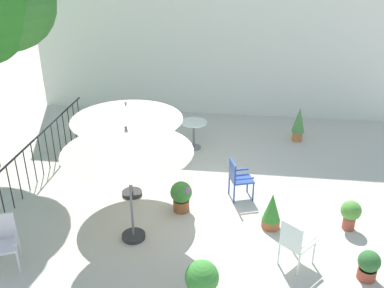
# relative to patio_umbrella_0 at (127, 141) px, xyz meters

# --- Properties ---
(ground_plane) EXTENTS (60.00, 60.00, 0.00)m
(ground_plane) POSITION_rel_patio_umbrella_0_xyz_m (0.86, 1.71, -2.02)
(ground_plane) COLOR beige
(villa_facade) EXTENTS (10.96, 0.30, 5.36)m
(villa_facade) POSITION_rel_patio_umbrella_0_xyz_m (0.86, 6.65, 0.66)
(villa_facade) COLOR silver
(villa_facade) RESTS_ON ground
(terrace_railing) EXTENTS (0.03, 6.02, 1.01)m
(terrace_railing) POSITION_rel_patio_umbrella_0_xyz_m (-2.72, 1.71, -1.34)
(terrace_railing) COLOR black
(terrace_railing) RESTS_ON ground
(patio_umbrella_0) EXTENTS (2.27, 2.27, 2.30)m
(patio_umbrella_0) POSITION_rel_patio_umbrella_0_xyz_m (0.00, 0.00, 0.00)
(patio_umbrella_0) COLOR #2D2D2D
(patio_umbrella_0) RESTS_ON ground
(patio_umbrella_1) EXTENTS (2.27, 2.27, 2.18)m
(patio_umbrella_1) POSITION_rel_patio_umbrella_0_xyz_m (-0.41, 1.47, -0.08)
(patio_umbrella_1) COLOR #2D2D2D
(patio_umbrella_1) RESTS_ON ground
(cafe_table_0) EXTENTS (0.70, 0.70, 0.75)m
(cafe_table_0) POSITION_rel_patio_umbrella_0_xyz_m (0.64, 3.96, -1.50)
(cafe_table_0) COLOR silver
(cafe_table_0) RESTS_ON ground
(patio_chair_0) EXTENTS (0.65, 0.65, 0.86)m
(patio_chair_0) POSITION_rel_patio_umbrella_0_xyz_m (-0.89, 4.12, -1.52)
(patio_chair_0) COLOR white
(patio_chair_0) RESTS_ON ground
(patio_chair_1) EXTENTS (0.57, 0.58, 0.95)m
(patio_chair_1) POSITION_rel_patio_umbrella_0_xyz_m (-1.97, -0.97, -1.49)
(patio_chair_1) COLOR silver
(patio_chair_1) RESTS_ON ground
(patio_chair_2) EXTENTS (0.65, 0.65, 0.92)m
(patio_chair_2) POSITION_rel_patio_umbrella_0_xyz_m (2.91, -0.39, -1.50)
(patio_chair_2) COLOR white
(patio_chair_2) RESTS_ON ground
(patio_chair_3) EXTENTS (0.57, 0.55, 0.90)m
(patio_chair_3) POSITION_rel_patio_umbrella_0_xyz_m (1.88, 1.64, -1.50)
(patio_chair_3) COLOR #294695
(patio_chair_3) RESTS_ON ground
(patio_chair_4) EXTENTS (0.57, 0.59, 0.94)m
(patio_chair_4) POSITION_rel_patio_umbrella_0_xyz_m (-0.84, 3.06, -1.48)
(patio_chair_4) COLOR #2A4A92
(patio_chair_4) RESTS_ON ground
(potted_plant_0) EXTENTS (0.39, 0.39, 0.61)m
(potted_plant_0) POSITION_rel_patio_umbrella_0_xyz_m (4.07, 0.83, -1.66)
(potted_plant_0) COLOR #AC4B3A
(potted_plant_0) RESTS_ON ground
(potted_plant_1) EXTENTS (0.45, 0.45, 0.66)m
(potted_plant_1) POSITION_rel_patio_umbrella_0_xyz_m (0.76, 1.02, -1.65)
(potted_plant_1) COLOR brown
(potted_plant_1) RESTS_ON ground
(potted_plant_2) EXTENTS (0.35, 0.35, 0.96)m
(potted_plant_2) POSITION_rel_patio_umbrella_0_xyz_m (3.42, 4.79, -1.50)
(potted_plant_2) COLOR #BE6D40
(potted_plant_2) RESTS_ON ground
(potted_plant_3) EXTENTS (0.36, 0.36, 0.54)m
(potted_plant_3) POSITION_rel_patio_umbrella_0_xyz_m (4.10, -0.55, -1.74)
(potted_plant_3) COLOR #A74834
(potted_plant_3) RESTS_ON ground
(potted_plant_4) EXTENTS (0.23, 0.23, 0.90)m
(potted_plant_4) POSITION_rel_patio_umbrella_0_xyz_m (-2.03, 3.55, -1.58)
(potted_plant_4) COLOR #CD674A
(potted_plant_4) RESTS_ON ground
(potted_plant_5) EXTENTS (0.29, 0.29, 0.83)m
(potted_plant_5) POSITION_rel_patio_umbrella_0_xyz_m (-1.31, 2.52, -1.60)
(potted_plant_5) COLOR #B2513F
(potted_plant_5) RESTS_ON ground
(potted_plant_6) EXTENTS (0.53, 0.53, 0.76)m
(potted_plant_6) POSITION_rel_patio_umbrella_0_xyz_m (1.45, -1.41, -1.58)
(potted_plant_6) COLOR #A15434
(potted_plant_6) RESTS_ON ground
(potted_plant_7) EXTENTS (0.36, 0.36, 0.75)m
(potted_plant_7) POSITION_rel_patio_umbrella_0_xyz_m (2.57, 0.68, -1.65)
(potted_plant_7) COLOR #A25631
(potted_plant_7) RESTS_ON ground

